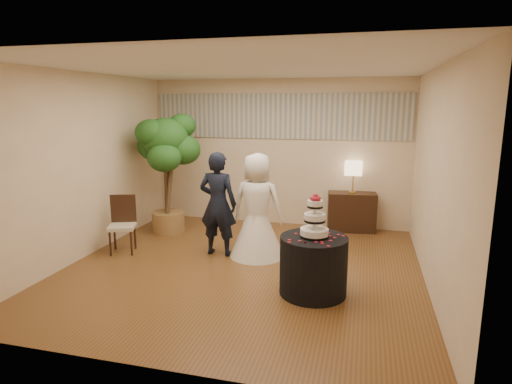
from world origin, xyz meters
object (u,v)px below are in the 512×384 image
(ficus_tree, at_px, (166,173))
(side_chair, at_px, (122,225))
(bride, at_px, (257,205))
(console, at_px, (352,212))
(groom, at_px, (218,204))
(table_lamp, at_px, (353,177))
(cake_table, at_px, (313,265))
(wedding_cake, at_px, (315,215))

(ficus_tree, height_order, side_chair, ficus_tree)
(ficus_tree, bearing_deg, side_chair, -99.79)
(bride, xyz_separation_m, console, (1.37, 1.73, -0.44))
(groom, xyz_separation_m, ficus_tree, (-1.30, 0.90, 0.29))
(table_lamp, distance_m, ficus_tree, 3.40)
(console, xyz_separation_m, side_chair, (-3.48, -2.12, 0.09))
(cake_table, bearing_deg, side_chair, 166.34)
(console, bearing_deg, bride, -135.12)
(console, distance_m, ficus_tree, 3.48)
(groom, height_order, cake_table, groom)
(wedding_cake, relative_size, ficus_tree, 0.25)
(console, bearing_deg, cake_table, -103.92)
(wedding_cake, xyz_separation_m, ficus_tree, (-2.91, 1.97, 0.10))
(cake_table, bearing_deg, ficus_tree, 145.98)
(cake_table, relative_size, table_lamp, 1.44)
(groom, relative_size, ficus_tree, 0.74)
(console, bearing_deg, groom, -144.19)
(ficus_tree, distance_m, side_chair, 1.39)
(bride, xyz_separation_m, wedding_cake, (1.01, -1.14, 0.20))
(groom, relative_size, wedding_cake, 2.99)
(cake_table, height_order, console, cake_table)
(wedding_cake, bearing_deg, bride, 131.45)
(wedding_cake, distance_m, ficus_tree, 3.51)
(wedding_cake, bearing_deg, ficus_tree, 145.98)
(groom, height_order, table_lamp, groom)
(cake_table, height_order, ficus_tree, ficus_tree)
(table_lamp, bearing_deg, groom, -137.39)
(groom, height_order, bride, groom)
(table_lamp, bearing_deg, bride, -128.33)
(bride, relative_size, console, 1.85)
(console, bearing_deg, wedding_cake, -103.92)
(groom, xyz_separation_m, console, (1.97, 1.82, -0.45))
(wedding_cake, height_order, side_chair, wedding_cake)
(bride, height_order, console, bride)
(cake_table, relative_size, wedding_cake, 1.53)
(wedding_cake, relative_size, table_lamp, 0.94)
(groom, height_order, wedding_cake, groom)
(side_chair, bearing_deg, cake_table, -33.72)
(table_lamp, bearing_deg, side_chair, -148.64)
(groom, distance_m, ficus_tree, 1.61)
(bride, distance_m, ficus_tree, 2.09)
(wedding_cake, bearing_deg, table_lamp, 82.87)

